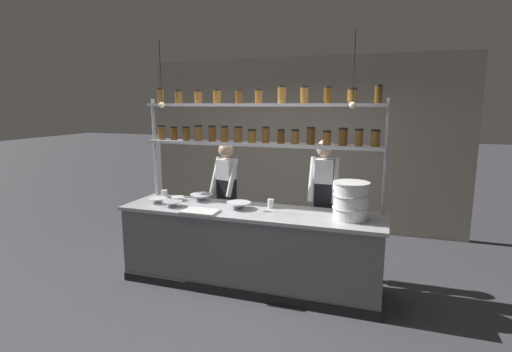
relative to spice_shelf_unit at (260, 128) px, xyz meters
name	(u,v)px	position (x,y,z in m)	size (l,w,h in m)	color
ground_plane	(250,285)	(-0.01, -0.33, -1.84)	(40.00, 40.00, 0.00)	#3D3D42
back_wall	(300,144)	(-0.01, 2.21, -0.39)	(5.45, 0.12, 2.90)	#9E9384
prep_counter	(250,248)	(-0.01, -0.33, -1.38)	(3.05, 0.76, 0.92)	slate
spice_shelf_unit	(260,128)	(0.00, 0.00, 0.00)	(2.94, 0.28, 2.33)	#ADAFB5
chef_left	(226,193)	(-0.62, 0.41, -0.92)	(0.41, 0.34, 1.61)	black
chef_center	(324,198)	(0.74, 0.25, -0.85)	(0.36, 0.29, 1.70)	black
container_stack	(351,201)	(1.12, -0.33, -0.72)	(0.38, 0.38, 0.40)	white
cutting_board	(200,212)	(-0.50, -0.61, -0.91)	(0.40, 0.26, 0.02)	silver
prep_bowl_near_left	(239,206)	(-0.15, -0.32, -0.88)	(0.28, 0.28, 0.08)	silver
prep_bowl_center_front	(173,204)	(-0.93, -0.48, -0.89)	(0.23, 0.23, 0.06)	#B2B7BC
prep_bowl_center_back	(202,197)	(-0.75, -0.09, -0.88)	(0.29, 0.29, 0.08)	silver
prep_bowl_near_right	(158,201)	(-1.20, -0.38, -0.89)	(0.22, 0.22, 0.06)	silver
prep_bowl_far_left	(178,199)	(-1.03, -0.19, -0.90)	(0.17, 0.17, 0.05)	silver
serving_cup_front	(164,194)	(-1.29, -0.08, -0.87)	(0.08, 0.08, 0.09)	silver
serving_cup_by_board	(271,203)	(0.19, -0.15, -0.87)	(0.08, 0.08, 0.11)	silver
pendant_light_row	(249,101)	(-0.01, -0.33, 0.31)	(2.28, 0.07, 0.77)	black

